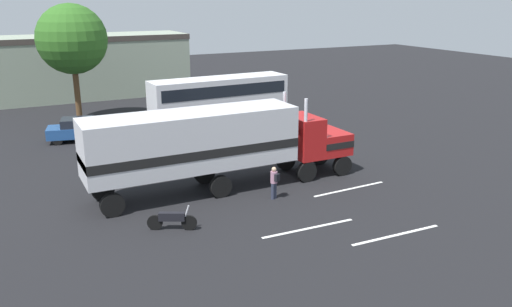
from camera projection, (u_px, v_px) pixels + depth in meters
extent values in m
plane|color=black|center=(297.00, 172.00, 29.24)|extent=(120.00, 120.00, 0.00)
cube|color=silver|center=(349.00, 189.00, 26.69)|extent=(4.40, 0.31, 0.01)
cube|color=silver|center=(309.00, 228.00, 22.17)|extent=(4.40, 0.31, 0.01)
cube|color=silver|center=(396.00, 235.00, 21.56)|extent=(4.40, 0.30, 0.01)
cube|color=#B21919|center=(327.00, 141.00, 29.10)|extent=(1.81, 2.50, 1.20)
cube|color=#B21919|center=(303.00, 136.00, 28.26)|extent=(1.41, 2.50, 2.20)
cube|color=silver|center=(341.00, 139.00, 29.50)|extent=(0.09, 2.10, 1.08)
cube|color=black|center=(327.00, 140.00, 29.08)|extent=(1.81, 2.54, 0.36)
cylinder|color=silver|center=(284.00, 122.00, 28.79)|extent=(0.18, 0.18, 3.40)
cylinder|color=silver|center=(305.00, 131.00, 26.91)|extent=(0.18, 0.18, 3.40)
cube|color=silver|center=(192.00, 140.00, 25.36)|extent=(10.51, 2.63, 2.80)
cube|color=black|center=(192.00, 149.00, 25.48)|extent=(10.51, 2.67, 0.44)
cylinder|color=silver|center=(297.00, 151.00, 29.92)|extent=(1.30, 0.64, 0.64)
cylinder|color=black|center=(320.00, 155.00, 30.50)|extent=(1.10, 0.30, 1.10)
cylinder|color=black|center=(342.00, 166.00, 28.62)|extent=(1.10, 0.30, 1.10)
cylinder|color=black|center=(286.00, 161.00, 29.51)|extent=(1.10, 0.30, 1.10)
cylinder|color=black|center=(307.00, 172.00, 27.63)|extent=(1.10, 0.30, 1.10)
cylinder|color=black|center=(204.00, 173.00, 27.37)|extent=(1.10, 0.30, 1.10)
cylinder|color=black|center=(221.00, 186.00, 25.49)|extent=(1.10, 0.30, 1.10)
cylinder|color=black|center=(103.00, 189.00, 25.11)|extent=(1.10, 0.30, 1.10)
cylinder|color=black|center=(112.00, 205.00, 23.23)|extent=(1.10, 0.30, 1.10)
cylinder|color=#2D3347|center=(273.00, 191.00, 25.27)|extent=(0.18, 0.18, 0.82)
cylinder|color=#2D3347|center=(275.00, 190.00, 25.38)|extent=(0.18, 0.18, 0.82)
cylinder|color=#A5728C|center=(274.00, 177.00, 25.12)|extent=(0.34, 0.34, 0.58)
sphere|color=tan|center=(274.00, 169.00, 25.01)|extent=(0.23, 0.23, 0.23)
cube|color=black|center=(277.00, 178.00, 24.99)|extent=(0.30, 0.24, 0.36)
cube|color=silver|center=(219.00, 96.00, 40.83)|extent=(11.08, 2.93, 2.90)
cube|color=black|center=(219.00, 89.00, 40.66)|extent=(10.42, 2.95, 0.90)
cylinder|color=black|center=(258.00, 107.00, 44.10)|extent=(1.01, 0.31, 1.00)
cylinder|color=black|center=(272.00, 112.00, 42.21)|extent=(1.01, 0.31, 1.00)
cylinder|color=black|center=(171.00, 116.00, 40.48)|extent=(1.01, 0.31, 1.00)
cylinder|color=black|center=(181.00, 122.00, 38.60)|extent=(1.01, 0.31, 1.00)
cube|color=#234C8C|center=(81.00, 131.00, 35.45)|extent=(4.69, 2.72, 0.70)
cube|color=#1E232D|center=(77.00, 122.00, 35.22)|extent=(2.41, 2.07, 0.55)
cylinder|color=black|center=(105.00, 132.00, 36.63)|extent=(0.67, 0.35, 0.64)
cylinder|color=black|center=(104.00, 137.00, 35.19)|extent=(0.67, 0.35, 0.64)
cylinder|color=black|center=(60.00, 135.00, 35.92)|extent=(0.67, 0.35, 0.64)
cylinder|color=black|center=(57.00, 140.00, 34.48)|extent=(0.67, 0.35, 0.64)
cylinder|color=black|center=(189.00, 223.00, 21.95)|extent=(0.63, 0.39, 0.66)
cylinder|color=black|center=(155.00, 223.00, 21.96)|extent=(0.63, 0.39, 0.66)
cube|color=black|center=(172.00, 217.00, 21.87)|extent=(1.09, 0.72, 0.36)
cylinder|color=silver|center=(186.00, 213.00, 21.82)|extent=(0.28, 0.19, 0.69)
cylinder|color=brown|center=(77.00, 93.00, 40.16)|extent=(0.44, 0.44, 4.56)
sphere|color=#2F6520|center=(72.00, 39.00, 38.97)|extent=(5.24, 5.24, 5.24)
cube|color=gray|center=(78.00, 67.00, 50.08)|extent=(20.64, 6.06, 5.92)
cube|color=#3F3833|center=(75.00, 38.00, 49.29)|extent=(20.74, 6.16, 0.50)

